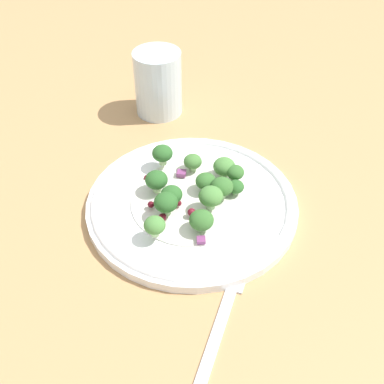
# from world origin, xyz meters

# --- Properties ---
(ground_plane) EXTENTS (1.80, 1.80, 0.02)m
(ground_plane) POSITION_xyz_m (0.00, 0.00, -0.01)
(ground_plane) COLOR tan
(plate) EXTENTS (0.27, 0.27, 0.02)m
(plate) POSITION_xyz_m (0.02, 0.01, 0.01)
(plate) COLOR white
(plate) RESTS_ON ground_plane
(dressing_pool) EXTENTS (0.16, 0.16, 0.00)m
(dressing_pool) POSITION_xyz_m (0.02, 0.01, 0.01)
(dressing_pool) COLOR white
(dressing_pool) RESTS_ON plate
(broccoli_floret_0) EXTENTS (0.03, 0.03, 0.03)m
(broccoli_floret_0) POSITION_xyz_m (0.01, 0.09, 0.04)
(broccoli_floret_0) COLOR #ADD18E
(broccoli_floret_0) RESTS_ON plate
(broccoli_floret_1) EXTENTS (0.02, 0.02, 0.02)m
(broccoli_floret_1) POSITION_xyz_m (0.08, 0.00, 0.03)
(broccoli_floret_1) COLOR #9EC684
(broccoli_floret_1) RESTS_ON plate
(broccoli_floret_2) EXTENTS (0.03, 0.03, 0.03)m
(broccoli_floret_2) POSITION_xyz_m (-0.01, 0.05, 0.03)
(broccoli_floret_2) COLOR #ADD18E
(broccoli_floret_2) RESTS_ON plate
(broccoli_floret_3) EXTENTS (0.03, 0.03, 0.03)m
(broccoli_floret_3) POSITION_xyz_m (0.04, 0.02, 0.03)
(broccoli_floret_3) COLOR #ADD18E
(broccoli_floret_3) RESTS_ON plate
(broccoli_floret_4) EXTENTS (0.03, 0.03, 0.03)m
(broccoli_floret_4) POSITION_xyz_m (0.06, -0.00, 0.03)
(broccoli_floret_4) COLOR #8EB77A
(broccoli_floret_4) RESTS_ON plate
(broccoli_floret_5) EXTENTS (0.02, 0.02, 0.02)m
(broccoli_floret_5) POSITION_xyz_m (0.05, 0.06, 0.03)
(broccoli_floret_5) COLOR #9EC684
(broccoli_floret_5) RESTS_ON plate
(broccoli_floret_6) EXTENTS (0.03, 0.03, 0.03)m
(broccoli_floret_6) POSITION_xyz_m (0.01, -0.04, 0.03)
(broccoli_floret_6) COLOR #8EB77A
(broccoli_floret_6) RESTS_ON plate
(broccoli_floret_7) EXTENTS (0.02, 0.02, 0.02)m
(broccoli_floret_7) POSITION_xyz_m (0.08, 0.02, 0.03)
(broccoli_floret_7) COLOR #8EB77A
(broccoli_floret_7) RESTS_ON plate
(broccoli_floret_8) EXTENTS (0.03, 0.03, 0.03)m
(broccoli_floret_8) POSITION_xyz_m (-0.04, -0.03, 0.03)
(broccoli_floret_8) COLOR #ADD18E
(broccoli_floret_8) RESTS_ON plate
(broccoli_floret_9) EXTENTS (0.03, 0.03, 0.03)m
(broccoli_floret_9) POSITION_xyz_m (0.08, 0.04, 0.03)
(broccoli_floret_9) COLOR #ADD18E
(broccoli_floret_9) RESTS_ON plate
(broccoli_floret_10) EXTENTS (0.03, 0.03, 0.03)m
(broccoli_floret_10) POSITION_xyz_m (-0.02, -0.00, 0.04)
(broccoli_floret_10) COLOR #8EB77A
(broccoli_floret_10) RESTS_ON plate
(broccoli_floret_11) EXTENTS (0.03, 0.03, 0.03)m
(broccoli_floret_11) POSITION_xyz_m (0.03, -0.01, 0.04)
(broccoli_floret_11) COLOR #8EB77A
(broccoli_floret_11) RESTS_ON plate
(broccoli_floret_12) EXTENTS (0.03, 0.03, 0.03)m
(broccoli_floret_12) POSITION_xyz_m (-0.01, 0.01, 0.03)
(broccoli_floret_12) COLOR #ADD18E
(broccoli_floret_12) RESTS_ON plate
(cranberry_0) EXTENTS (0.01, 0.01, 0.01)m
(cranberry_0) POSITION_xyz_m (-0.02, 0.08, 0.02)
(cranberry_0) COLOR maroon
(cranberry_0) RESTS_ON plate
(cranberry_1) EXTENTS (0.01, 0.01, 0.01)m
(cranberry_1) POSITION_xyz_m (-0.00, 0.01, 0.02)
(cranberry_1) COLOR maroon
(cranberry_1) RESTS_ON plate
(cranberry_2) EXTENTS (0.01, 0.01, 0.01)m
(cranberry_2) POSITION_xyz_m (-0.01, 0.06, 0.02)
(cranberry_2) COLOR #4C0A14
(cranberry_2) RESTS_ON plate
(cranberry_3) EXTENTS (0.01, 0.01, 0.01)m
(cranberry_3) POSITION_xyz_m (-0.03, -0.01, 0.02)
(cranberry_3) COLOR maroon
(cranberry_3) RESTS_ON plate
(cranberry_4) EXTENTS (0.01, 0.01, 0.01)m
(cranberry_4) POSITION_xyz_m (-0.03, 0.02, 0.02)
(cranberry_4) COLOR #4C0A14
(cranberry_4) RESTS_ON plate
(cranberry_5) EXTENTS (0.01, 0.01, 0.01)m
(cranberry_5) POSITION_xyz_m (0.01, -0.01, 0.02)
(cranberry_5) COLOR maroon
(cranberry_5) RESTS_ON plate
(onion_bit_0) EXTENTS (0.01, 0.01, 0.00)m
(onion_bit_0) POSITION_xyz_m (-0.00, -0.06, 0.02)
(onion_bit_0) COLOR #843D75
(onion_bit_0) RESTS_ON plate
(onion_bit_1) EXTENTS (0.01, 0.01, 0.00)m
(onion_bit_1) POSITION_xyz_m (0.08, 0.05, 0.02)
(onion_bit_1) COLOR #A35B93
(onion_bit_1) RESTS_ON plate
(onion_bit_2) EXTENTS (0.02, 0.02, 0.01)m
(onion_bit_2) POSITION_xyz_m (0.03, 0.06, 0.02)
(onion_bit_2) COLOR #843D75
(onion_bit_2) RESTS_ON plate
(fork) EXTENTS (0.14, 0.15, 0.01)m
(fork) POSITION_xyz_m (-0.03, -0.15, 0.00)
(fork) COLOR silver
(fork) RESTS_ON ground_plane
(water_glass) EXTENTS (0.07, 0.07, 0.10)m
(water_glass) POSITION_xyz_m (0.07, 0.24, 0.05)
(water_glass) COLOR silver
(water_glass) RESTS_ON ground_plane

